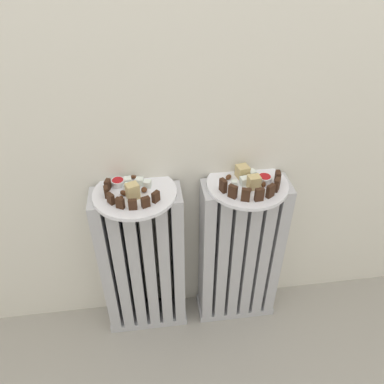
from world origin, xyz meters
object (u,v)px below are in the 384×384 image
at_px(radiator_right, 240,255).
at_px(jam_bowl_right, 264,179).
at_px(fork, 137,191).
at_px(plate_left, 135,193).
at_px(jam_bowl_left, 118,182).
at_px(radiator_left, 143,264).
at_px(plate_right, 247,184).

xyz_separation_m(radiator_right, jam_bowl_right, (0.06, -0.00, 0.35)).
bearing_deg(fork, radiator_right, 0.06).
bearing_deg(radiator_right, plate_left, 180.00).
xyz_separation_m(plate_left, jam_bowl_left, (-0.05, 0.04, 0.02)).
bearing_deg(radiator_left, fork, -3.88).
xyz_separation_m(plate_left, jam_bowl_right, (0.42, -0.00, 0.02)).
bearing_deg(plate_right, jam_bowl_left, 174.29).
relative_size(jam_bowl_right, fork, 0.51).
relative_size(plate_right, jam_bowl_left, 6.09).
bearing_deg(radiator_right, jam_bowl_left, 174.29).
distance_m(radiator_left, fork, 0.34).
xyz_separation_m(radiator_left, plate_left, (0.00, 0.00, 0.33)).
xyz_separation_m(radiator_left, jam_bowl_right, (0.42, -0.00, 0.35)).
height_order(radiator_left, radiator_right, same).
distance_m(plate_left, plate_right, 0.37).
height_order(radiator_left, plate_left, plate_left).
bearing_deg(radiator_right, plate_right, 0.00).
xyz_separation_m(radiator_right, plate_right, (0.00, 0.00, 0.33)).
bearing_deg(radiator_left, plate_left, 0.00).
bearing_deg(fork, plate_right, 0.06).
xyz_separation_m(radiator_left, radiator_right, (0.37, 0.00, 0.00)).
bearing_deg(plate_left, radiator_left, 180.00).
relative_size(radiator_right, jam_bowl_left, 14.66).
relative_size(plate_right, jam_bowl_right, 5.64).
bearing_deg(fork, jam_bowl_left, 144.00).
xyz_separation_m(plate_right, fork, (-0.36, -0.00, 0.01)).
bearing_deg(plate_left, radiator_right, 0.00).
bearing_deg(plate_right, fork, -179.94).
xyz_separation_m(jam_bowl_left, fork, (0.06, -0.04, -0.01)).
distance_m(plate_right, jam_bowl_right, 0.06).
distance_m(radiator_right, plate_left, 0.50).
xyz_separation_m(jam_bowl_right, fork, (-0.42, 0.00, -0.01)).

